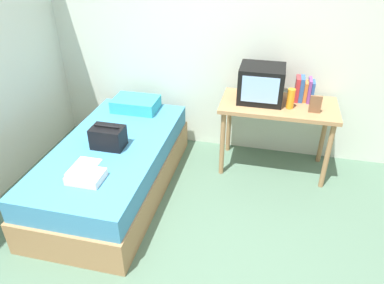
{
  "coord_description": "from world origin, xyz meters",
  "views": [
    {
      "loc": [
        0.55,
        -1.86,
        2.33
      ],
      "look_at": [
        -0.14,
        1.08,
        0.51
      ],
      "focal_mm": 34.14,
      "sensor_mm": 36.0,
      "label": 1
    }
  ],
  "objects_px": {
    "handbag": "(108,137)",
    "folded_towel": "(86,177)",
    "desk": "(278,112)",
    "picture_frame": "(315,104)",
    "pillow": "(136,104)",
    "water_bottle": "(291,99)",
    "tv": "(261,84)",
    "magazine": "(84,167)",
    "bed": "(114,168)",
    "book_row": "(304,90)",
    "remote_dark": "(91,180)"
  },
  "relations": [
    {
      "from": "desk",
      "to": "picture_frame",
      "type": "relative_size",
      "value": 6.79
    },
    {
      "from": "water_bottle",
      "to": "remote_dark",
      "type": "relative_size",
      "value": 1.27
    },
    {
      "from": "bed",
      "to": "desk",
      "type": "xyz_separation_m",
      "value": [
        1.51,
        0.76,
        0.41
      ]
    },
    {
      "from": "picture_frame",
      "to": "remote_dark",
      "type": "height_order",
      "value": "picture_frame"
    },
    {
      "from": "book_row",
      "to": "remote_dark",
      "type": "relative_size",
      "value": 1.59
    },
    {
      "from": "tv",
      "to": "picture_frame",
      "type": "distance_m",
      "value": 0.56
    },
    {
      "from": "tv",
      "to": "magazine",
      "type": "distance_m",
      "value": 1.88
    },
    {
      "from": "water_bottle",
      "to": "handbag",
      "type": "relative_size",
      "value": 0.66
    },
    {
      "from": "desk",
      "to": "magazine",
      "type": "xyz_separation_m",
      "value": [
        -1.58,
        -1.17,
        -0.14
      ]
    },
    {
      "from": "magazine",
      "to": "remote_dark",
      "type": "relative_size",
      "value": 1.86
    },
    {
      "from": "book_row",
      "to": "pillow",
      "type": "xyz_separation_m",
      "value": [
        -1.78,
        -0.12,
        -0.29
      ]
    },
    {
      "from": "desk",
      "to": "water_bottle",
      "type": "xyz_separation_m",
      "value": [
        0.1,
        -0.08,
        0.2
      ]
    },
    {
      "from": "tv",
      "to": "water_bottle",
      "type": "xyz_separation_m",
      "value": [
        0.3,
        -0.12,
        -0.08
      ]
    },
    {
      "from": "handbag",
      "to": "folded_towel",
      "type": "height_order",
      "value": "handbag"
    },
    {
      "from": "pillow",
      "to": "water_bottle",
      "type": "bearing_deg",
      "value": -3.14
    },
    {
      "from": "bed",
      "to": "book_row",
      "type": "bearing_deg",
      "value": 27.17
    },
    {
      "from": "book_row",
      "to": "handbag",
      "type": "height_order",
      "value": "book_row"
    },
    {
      "from": "magazine",
      "to": "desk",
      "type": "bearing_deg",
      "value": 36.55
    },
    {
      "from": "tv",
      "to": "magazine",
      "type": "height_order",
      "value": "tv"
    },
    {
      "from": "water_bottle",
      "to": "book_row",
      "type": "height_order",
      "value": "book_row"
    },
    {
      "from": "desk",
      "to": "handbag",
      "type": "xyz_separation_m",
      "value": [
        -1.51,
        -0.8,
        -0.04
      ]
    },
    {
      "from": "picture_frame",
      "to": "folded_towel",
      "type": "bearing_deg",
      "value": -146.45
    },
    {
      "from": "folded_towel",
      "to": "desk",
      "type": "bearing_deg",
      "value": 42.01
    },
    {
      "from": "bed",
      "to": "remote_dark",
      "type": "height_order",
      "value": "remote_dark"
    },
    {
      "from": "picture_frame",
      "to": "remote_dark",
      "type": "distance_m",
      "value": 2.16
    },
    {
      "from": "book_row",
      "to": "pillow",
      "type": "distance_m",
      "value": 1.8
    },
    {
      "from": "bed",
      "to": "picture_frame",
      "type": "relative_size",
      "value": 11.71
    },
    {
      "from": "desk",
      "to": "magazine",
      "type": "height_order",
      "value": "desk"
    },
    {
      "from": "tv",
      "to": "remote_dark",
      "type": "distance_m",
      "value": 1.89
    },
    {
      "from": "tv",
      "to": "pillow",
      "type": "height_order",
      "value": "tv"
    },
    {
      "from": "desk",
      "to": "handbag",
      "type": "height_order",
      "value": "desk"
    },
    {
      "from": "desk",
      "to": "remote_dark",
      "type": "xyz_separation_m",
      "value": [
        -1.43,
        -1.33,
        -0.13
      ]
    },
    {
      "from": "handbag",
      "to": "folded_towel",
      "type": "xyz_separation_m",
      "value": [
        0.04,
        -0.53,
        -0.07
      ]
    },
    {
      "from": "book_row",
      "to": "picture_frame",
      "type": "relative_size",
      "value": 1.46
    },
    {
      "from": "folded_towel",
      "to": "remote_dark",
      "type": "bearing_deg",
      "value": -6.51
    },
    {
      "from": "bed",
      "to": "folded_towel",
      "type": "distance_m",
      "value": 0.64
    },
    {
      "from": "desk",
      "to": "book_row",
      "type": "relative_size",
      "value": 4.67
    },
    {
      "from": "water_bottle",
      "to": "book_row",
      "type": "relative_size",
      "value": 0.8
    },
    {
      "from": "water_bottle",
      "to": "magazine",
      "type": "height_order",
      "value": "water_bottle"
    },
    {
      "from": "bed",
      "to": "pillow",
      "type": "distance_m",
      "value": 0.84
    },
    {
      "from": "water_bottle",
      "to": "folded_towel",
      "type": "distance_m",
      "value": 2.03
    },
    {
      "from": "bed",
      "to": "folded_towel",
      "type": "xyz_separation_m",
      "value": [
        0.04,
        -0.56,
        0.3
      ]
    },
    {
      "from": "water_bottle",
      "to": "book_row",
      "type": "distance_m",
      "value": 0.25
    },
    {
      "from": "book_row",
      "to": "magazine",
      "type": "distance_m",
      "value": 2.25
    },
    {
      "from": "pillow",
      "to": "remote_dark",
      "type": "distance_m",
      "value": 1.35
    },
    {
      "from": "picture_frame",
      "to": "folded_towel",
      "type": "relative_size",
      "value": 0.61
    },
    {
      "from": "bed",
      "to": "handbag",
      "type": "xyz_separation_m",
      "value": [
        0.0,
        -0.04,
        0.37
      ]
    },
    {
      "from": "book_row",
      "to": "handbag",
      "type": "relative_size",
      "value": 0.83
    },
    {
      "from": "pillow",
      "to": "remote_dark",
      "type": "relative_size",
      "value": 3.14
    },
    {
      "from": "handbag",
      "to": "remote_dark",
      "type": "height_order",
      "value": "handbag"
    }
  ]
}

